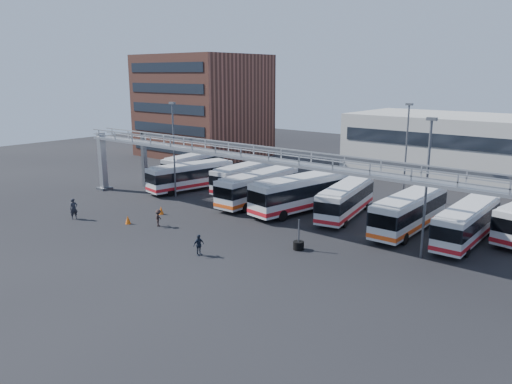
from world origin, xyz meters
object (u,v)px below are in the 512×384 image
Objects in this scene: bus_6 at (410,211)px; bus_7 at (467,222)px; pedestrian_a at (74,209)px; light_pole_back at (406,147)px; cone_right at (161,210)px; bus_4 at (302,192)px; cone_left at (128,220)px; bus_1 at (191,175)px; pedestrian_d at (199,245)px; bus_3 at (258,186)px; bus_0 at (194,164)px; bus_5 at (346,199)px; light_pole_left at (174,144)px; light_pole_mid at (427,181)px; pedestrian_c at (159,218)px; tire_stack at (299,245)px; bus_2 at (247,176)px.

bus_6 is 4.70m from bus_7.
light_pole_back is at bearing -24.98° from pedestrian_a.
bus_4 is at bearing 43.94° from cone_right.
bus_1 is at bearing 113.02° from cone_left.
bus_7 is at bearing -35.63° from pedestrian_d.
cone_left is at bearing -109.80° from bus_3.
bus_6 is (30.82, -4.15, 0.15)m from bus_0.
bus_1 is 1.01× the size of bus_5.
bus_1 is (-0.90, 3.16, -3.98)m from light_pole_left.
pedestrian_d is at bearing -7.74° from cone_left.
bus_5 is at bearing 176.72° from bus_7.
light_pole_back reaches higher than bus_0.
pedestrian_a reaches higher than cone_right.
light_pole_mid is 17.05m from pedestrian_d.
bus_6 reaches higher than pedestrian_c.
bus_0 is 13.06× the size of cone_right.
bus_5 reaches higher than pedestrian_c.
pedestrian_a is at bearing -152.68° from bus_7.
light_pole_left is 10.35m from bus_3.
bus_4 reaches higher than cone_left.
pedestrian_d is 10.71m from cone_left.
bus_6 reaches higher than bus_7.
pedestrian_d is (21.23, -19.58, -0.88)m from bus_0.
tire_stack reaches higher than pedestrian_d.
light_pole_mid is 6.72× the size of pedestrian_c.
cone_right is (-25.09, -10.09, -1.32)m from bus_7.
bus_4 is 16.51m from cone_left.
bus_5 is at bearing 8.17° from bus_3.
light_pole_mid is at bearing -45.00° from pedestrian_d.
bus_1 is 25.65m from bus_6.
pedestrian_d is (-4.87, -25.03, -4.93)m from light_pole_back.
light_pole_mid reaches higher than bus_6.
pedestrian_c is (2.92, -15.32, -0.97)m from bus_2.
light_pole_mid is 5.24× the size of pedestrian_a.
light_pole_back reaches higher than bus_1.
light_pole_back is 13.13× the size of cone_left.
bus_4 is at bearing 11.07° from pedestrian_d.
light_pole_back is at bearing 56.73° from cone_left.
bus_7 is 13.55m from tire_stack.
light_pole_left is 0.94× the size of bus_6.
bus_0 is 29.68m from tire_stack.
light_pole_mid is 1.00× the size of bus_0.
light_pole_back is (20.00, 14.00, 0.00)m from light_pole_left.
light_pole_back reaches higher than bus_2.
pedestrian_a is 21.74m from tire_stack.
cone_left is at bearing -123.27° from light_pole_back.
pedestrian_c is at bearing -58.87° from bus_0.
bus_7 is (11.11, -0.42, -0.01)m from bus_5.
bus_5 is 13.49× the size of cone_right.
light_pole_left reaches higher than bus_3.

